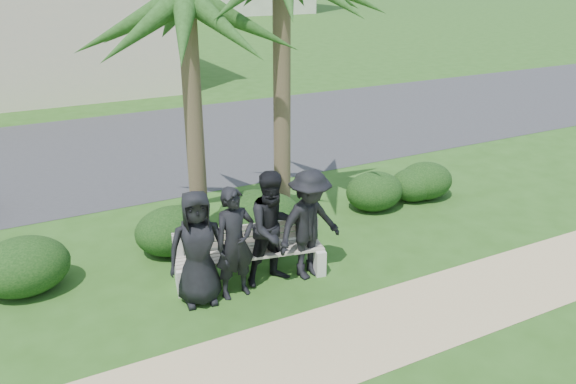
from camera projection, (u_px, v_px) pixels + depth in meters
name	position (u px, v px, depth m)	size (l,w,h in m)	color
ground	(289.00, 276.00, 9.01)	(160.00, 160.00, 0.00)	#274F16
footpath	(351.00, 337.00, 7.52)	(30.00, 1.60, 0.01)	tan
asphalt_street	(157.00, 145.00, 15.60)	(160.00, 8.00, 0.01)	#2D2D30
park_bench	(250.00, 257.00, 8.84)	(2.45, 0.99, 0.82)	#A99C8D
man_a	(198.00, 248.00, 8.02)	(0.86, 0.56, 1.75)	black
man_b	(235.00, 243.00, 8.20)	(0.63, 0.41, 1.73)	black
man_c	(274.00, 228.00, 8.54)	(0.89, 0.69, 1.83)	black
man_d	(310.00, 225.00, 8.70)	(1.16, 0.67, 1.79)	black
hedge_a	(23.00, 265.00, 8.46)	(1.36, 1.12, 0.89)	black
hedge_b	(172.00, 229.00, 9.65)	(1.29, 1.06, 0.84)	black
hedge_c	(253.00, 212.00, 10.29)	(1.31, 1.09, 0.86)	black
hedge_d	(263.00, 219.00, 9.88)	(1.50, 1.24, 0.98)	black
hedge_e	(374.00, 190.00, 11.40)	(1.21, 1.00, 0.79)	black
hedge_f	(414.00, 184.00, 11.87)	(1.07, 0.89, 0.70)	black
hedge_extra	(425.00, 180.00, 11.96)	(1.21, 1.00, 0.79)	black
palm_left	(186.00, 5.00, 9.01)	(3.00, 3.00, 5.00)	brown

